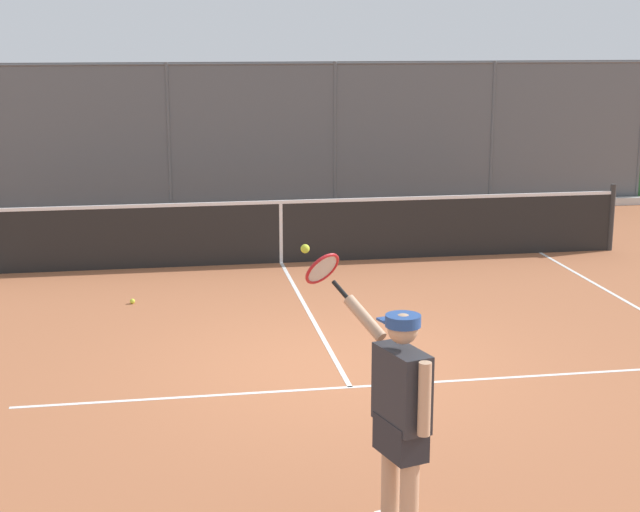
# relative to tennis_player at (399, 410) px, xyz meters

# --- Properties ---
(ground_plane) EXTENTS (60.00, 60.00, 0.00)m
(ground_plane) POSITION_rel_tennis_player_xyz_m (-0.25, -3.51, -0.93)
(ground_plane) COLOR #A8603D
(court_line_markings) EXTENTS (8.34, 9.76, 0.01)m
(court_line_markings) POSITION_rel_tennis_player_xyz_m (-0.25, -2.56, -0.93)
(court_line_markings) COLOR white
(court_line_markings) RESTS_ON ground
(fence_backdrop) EXTENTS (18.76, 1.37, 2.88)m
(fence_backdrop) POSITION_rel_tennis_player_xyz_m (-0.25, -12.94, 0.42)
(fence_backdrop) COLOR #565B60
(fence_backdrop) RESTS_ON ground
(tennis_net) EXTENTS (10.72, 0.09, 1.07)m
(tennis_net) POSITION_rel_tennis_player_xyz_m (-0.25, -8.23, -0.44)
(tennis_net) COLOR #2D2D2D
(tennis_net) RESTS_ON ground
(tennis_player) EXTENTS (0.75, 1.24, 1.90)m
(tennis_player) POSITION_rel_tennis_player_xyz_m (0.00, 0.00, 0.00)
(tennis_player) COLOR silver
(tennis_player) RESTS_ON ground
(tennis_ball_near_baseline) EXTENTS (0.07, 0.07, 0.07)m
(tennis_ball_near_baseline) POSITION_rel_tennis_player_xyz_m (1.93, -6.29, -0.90)
(tennis_ball_near_baseline) COLOR #C1D138
(tennis_ball_near_baseline) RESTS_ON ground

